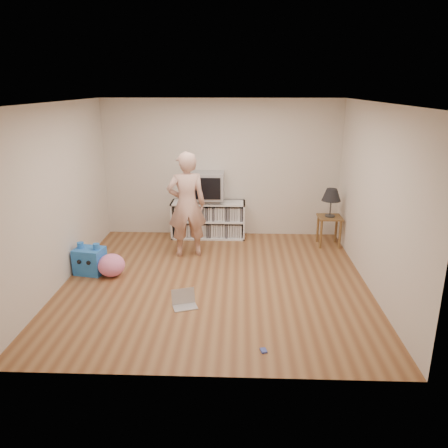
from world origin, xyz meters
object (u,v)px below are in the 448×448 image
(crt_tv, at_px, (208,186))
(plush_pink, at_px, (111,265))
(laptop, at_px, (184,302))
(plush_blue, at_px, (90,260))
(side_table, at_px, (329,223))
(media_unit, at_px, (208,219))
(dvd_deck, at_px, (208,200))
(person, at_px, (187,205))
(table_lamp, at_px, (331,195))

(crt_tv, height_order, plush_pink, crt_tv)
(laptop, xyz_separation_m, plush_blue, (-1.60, 1.01, 0.15))
(side_table, height_order, plush_pink, side_table)
(plush_pink, bearing_deg, media_unit, 54.24)
(plush_blue, bearing_deg, plush_pink, -4.03)
(dvd_deck, distance_m, side_table, 2.29)
(media_unit, bearing_deg, crt_tv, -90.00)
(media_unit, xyz_separation_m, side_table, (2.24, -0.39, 0.07))
(media_unit, height_order, laptop, media_unit)
(dvd_deck, bearing_deg, plush_pink, -125.98)
(side_table, xyz_separation_m, laptop, (-2.36, -2.42, -0.36))
(laptop, distance_m, plush_pink, 1.54)
(media_unit, relative_size, person, 0.78)
(dvd_deck, xyz_separation_m, plush_blue, (-1.73, -1.78, -0.52))
(dvd_deck, distance_m, table_lamp, 2.28)
(media_unit, height_order, side_table, media_unit)
(dvd_deck, height_order, table_lamp, table_lamp)
(media_unit, distance_m, laptop, 2.82)
(media_unit, distance_m, dvd_deck, 0.39)
(media_unit, relative_size, plush_blue, 2.82)
(table_lamp, relative_size, laptop, 1.37)
(dvd_deck, relative_size, laptop, 1.19)
(crt_tv, xyz_separation_m, plush_pink, (-1.36, -1.87, -0.84))
(media_unit, relative_size, dvd_deck, 3.11)
(crt_tv, height_order, table_lamp, crt_tv)
(side_table, xyz_separation_m, table_lamp, (0.00, 0.00, 0.53))
(side_table, height_order, plush_blue, side_table)
(table_lamp, height_order, person, person)
(media_unit, bearing_deg, plush_pink, -125.76)
(crt_tv, relative_size, laptop, 1.59)
(side_table, relative_size, table_lamp, 1.07)
(dvd_deck, bearing_deg, plush_blue, -134.18)
(table_lamp, bearing_deg, crt_tv, 170.69)
(table_lamp, bearing_deg, dvd_deck, 170.61)
(dvd_deck, distance_m, person, 1.01)
(dvd_deck, xyz_separation_m, plush_pink, (-1.36, -1.87, -0.56))
(crt_tv, bearing_deg, media_unit, 90.00)
(laptop, height_order, plush_pink, plush_pink)
(person, distance_m, plush_pink, 1.59)
(dvd_deck, distance_m, plush_pink, 2.38)
(side_table, distance_m, plush_blue, 4.21)
(side_table, bearing_deg, table_lamp, 0.00)
(crt_tv, height_order, plush_blue, crt_tv)
(table_lamp, xyz_separation_m, plush_blue, (-3.96, -1.41, -0.73))
(table_lamp, distance_m, plush_blue, 4.27)
(media_unit, bearing_deg, table_lamp, -9.78)
(dvd_deck, height_order, person, person)
(person, bearing_deg, dvd_deck, -120.63)
(side_table, bearing_deg, laptop, -134.32)
(crt_tv, relative_size, table_lamp, 1.17)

